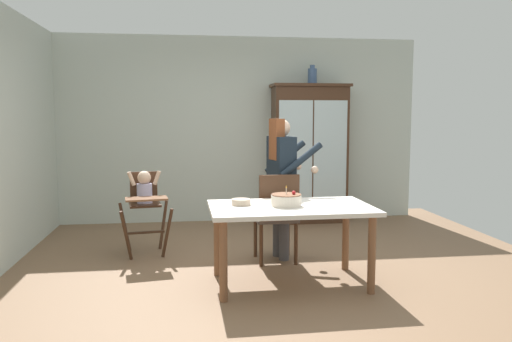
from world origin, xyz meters
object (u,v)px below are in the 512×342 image
object	(u,v)px
birthday_cake	(286,200)
ceramic_vase	(312,76)
dining_table	(291,216)
serving_bowl	(241,202)
high_chair_with_toddler	(145,197)
dining_chair_far_side	(277,212)
adult_person	(282,171)
china_cabinet	(309,153)

from	to	relation	value
birthday_cake	ceramic_vase	bearing A→B (deg)	71.38
dining_table	serving_bowl	world-z (taller)	serving_bowl
high_chair_with_toddler	dining_table	distance (m)	1.87
dining_chair_far_side	adult_person	bearing A→B (deg)	-114.98
birthday_cake	dining_chair_far_side	bearing A→B (deg)	87.01
birthday_cake	serving_bowl	world-z (taller)	birthday_cake
adult_person	dining_chair_far_side	size ratio (longest dim) A/B	1.59
adult_person	birthday_cake	world-z (taller)	adult_person
adult_person	dining_table	world-z (taller)	adult_person
serving_bowl	china_cabinet	bearing A→B (deg)	63.64
dining_table	dining_chair_far_side	distance (m)	0.67
china_cabinet	high_chair_with_toddler	distance (m)	2.72
ceramic_vase	dining_chair_far_side	xyz separation A→B (m)	(-0.87, -2.04, -1.57)
high_chair_with_toddler	adult_person	bearing A→B (deg)	-21.81
serving_bowl	ceramic_vase	bearing A→B (deg)	63.13
china_cabinet	dining_table	distance (m)	2.85
high_chair_with_toddler	adult_person	xyz separation A→B (m)	(1.49, -0.36, 0.31)
ceramic_vase	dining_table	xyz separation A→B (m)	(-0.87, -2.71, -1.49)
high_chair_with_toddler	serving_bowl	size ratio (longest dim) A/B	5.28
ceramic_vase	adult_person	xyz separation A→B (m)	(-0.79, -1.84, -1.16)
ceramic_vase	dining_chair_far_side	size ratio (longest dim) A/B	0.28
ceramic_vase	birthday_cake	xyz separation A→B (m)	(-0.91, -2.70, -1.33)
high_chair_with_toddler	dining_chair_far_side	world-z (taller)	dining_chair_far_side
birthday_cake	china_cabinet	bearing A→B (deg)	71.95
china_cabinet	ceramic_vase	xyz separation A→B (m)	(0.03, 0.00, 1.12)
china_cabinet	birthday_cake	distance (m)	2.84
adult_person	ceramic_vase	bearing A→B (deg)	-36.63
china_cabinet	dining_table	bearing A→B (deg)	-107.23
china_cabinet	birthday_cake	world-z (taller)	china_cabinet
adult_person	birthday_cake	size ratio (longest dim) A/B	5.47
ceramic_vase	dining_table	distance (m)	3.21
dining_table	serving_bowl	bearing A→B (deg)	166.21
china_cabinet	adult_person	bearing A→B (deg)	-112.38
ceramic_vase	dining_table	size ratio (longest dim) A/B	0.18
ceramic_vase	dining_chair_far_side	bearing A→B (deg)	-113.18
china_cabinet	birthday_cake	xyz separation A→B (m)	(-0.88, -2.69, -0.22)
china_cabinet	ceramic_vase	size ratio (longest dim) A/B	7.45
ceramic_vase	adult_person	world-z (taller)	ceramic_vase
serving_bowl	birthday_cake	bearing A→B (deg)	-13.99
ceramic_vase	serving_bowl	world-z (taller)	ceramic_vase
high_chair_with_toddler	serving_bowl	bearing A→B (deg)	-57.25
dining_table	dining_chair_far_side	world-z (taller)	dining_chair_far_side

